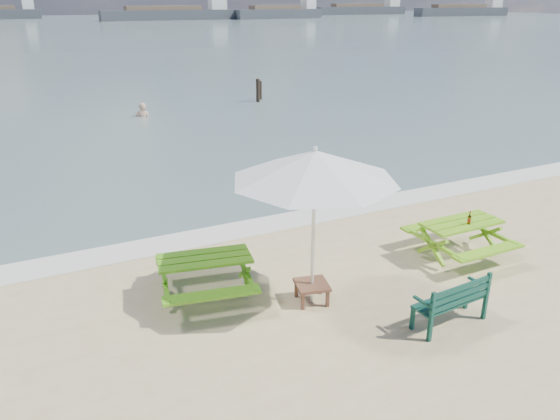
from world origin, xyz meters
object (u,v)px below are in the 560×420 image
park_bench (449,310)px  picnic_table_right (459,240)px  side_table (312,292)px  beer_bottle (469,220)px  patio_umbrella (315,166)px  picnic_table_left (205,278)px  swimmer (144,123)px

park_bench → picnic_table_right: bearing=43.3°
park_bench → side_table: 2.21m
park_bench → beer_bottle: bearing=40.3°
patio_umbrella → picnic_table_left: bearing=148.0°
side_table → patio_umbrella: patio_umbrella is taller
picnic_table_left → park_bench: 3.99m
picnic_table_right → side_table: size_ratio=2.73×
picnic_table_right → patio_umbrella: (-3.43, -0.20, 2.02)m
picnic_table_right → beer_bottle: bearing=-79.8°
picnic_table_right → picnic_table_left: bearing=171.3°
park_bench → patio_umbrella: (-1.58, 1.54, 2.14)m
patio_umbrella → swimmer: (1.05, 16.53, -2.67)m
patio_umbrella → picnic_table_right: bearing=3.3°
park_bench → patio_umbrella: patio_umbrella is taller
side_table → beer_bottle: size_ratio=2.46×
picnic_table_left → side_table: (1.53, -0.96, -0.18)m
picnic_table_left → swimmer: picnic_table_left is taller
park_bench → side_table: park_bench is taller
picnic_table_left → swimmer: (2.58, 15.57, -0.64)m
picnic_table_left → patio_umbrella: (1.53, -0.96, 2.03)m
beer_bottle → picnic_table_right: bearing=100.2°
side_table → beer_bottle: bearing=0.8°
picnic_table_left → side_table: 1.81m
picnic_table_left → beer_bottle: 5.09m
picnic_table_right → beer_bottle: beer_bottle is taller
picnic_table_left → beer_bottle: (4.98, -0.91, 0.48)m
picnic_table_right → park_bench: 2.53m
park_bench → swimmer: size_ratio=0.75×
picnic_table_right → park_bench: bearing=-136.7°
picnic_table_left → side_table: size_ratio=3.10×
beer_bottle → swimmer: bearing=98.3°
patio_umbrella → beer_bottle: 3.78m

